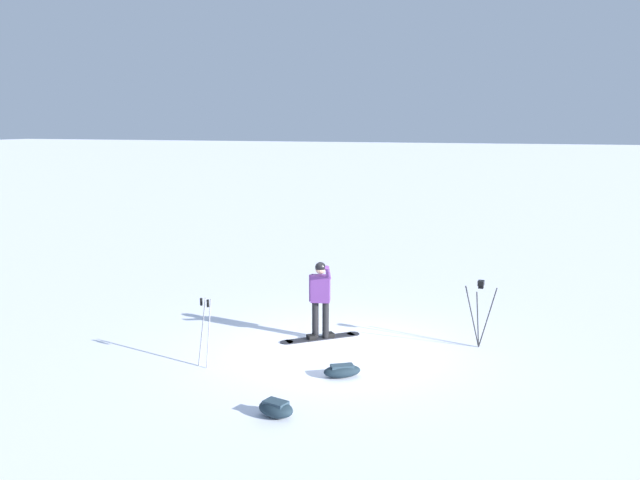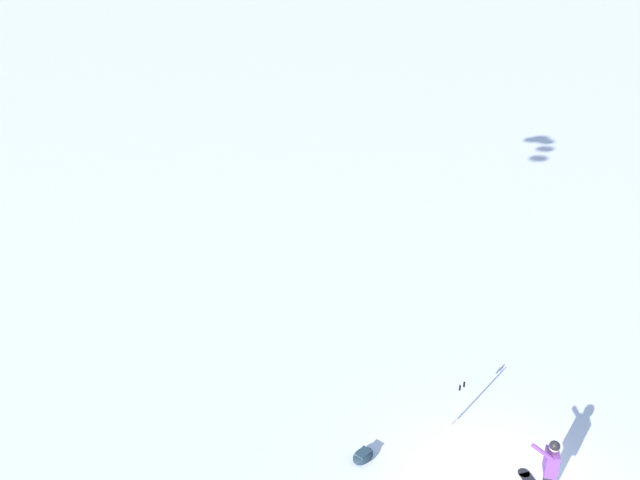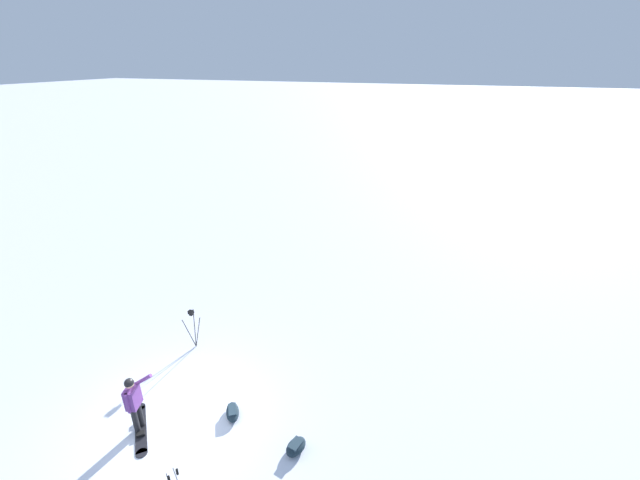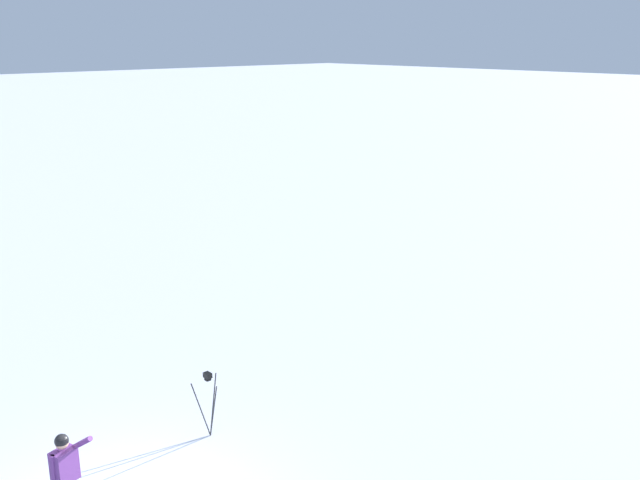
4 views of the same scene
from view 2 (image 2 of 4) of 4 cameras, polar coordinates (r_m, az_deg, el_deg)
name	(u,v)px [view 2 (image 2 of 4)]	position (r m, az deg, el deg)	size (l,w,h in m)	color
snowboarder	(550,465)	(14.90, 20.42, -18.83)	(0.59, 0.63, 1.69)	black
gear_bag_small	(363,456)	(15.52, 3.98, -19.19)	(0.68, 0.52, 0.26)	#192833
ski_poles	(460,398)	(16.28, 12.80, -14.03)	(0.26, 0.27, 1.29)	gray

